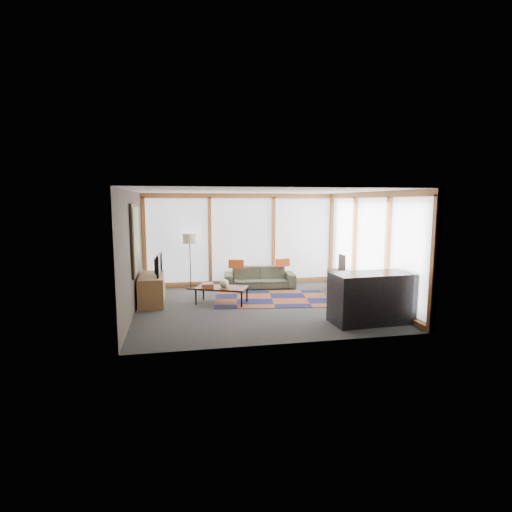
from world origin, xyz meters
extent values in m
plane|color=#2A2B28|center=(0.00, 0.00, 0.00)|extent=(5.50, 5.50, 0.00)
cube|color=#3D362E|center=(-2.75, 0.00, 1.30)|extent=(0.04, 5.00, 2.60)
cube|color=#3D362E|center=(0.00, -2.50, 1.30)|extent=(5.50, 0.04, 2.60)
cube|color=silver|center=(0.00, 0.00, 2.60)|extent=(5.50, 5.00, 0.04)
cube|color=white|center=(0.00, 2.47, 1.30)|extent=(5.30, 0.02, 2.35)
cube|color=white|center=(2.72, 0.00, 1.30)|extent=(0.02, 4.80, 2.35)
cube|color=black|center=(-2.71, 0.30, 1.55)|extent=(0.05, 1.35, 1.55)
cube|color=#C19019|center=(-2.69, 0.30, 1.55)|extent=(0.02, 1.20, 1.40)
cube|color=brown|center=(0.43, 0.58, 0.01)|extent=(2.97, 2.14, 0.01)
imported|color=#3D3F2E|center=(0.41, 1.95, 0.28)|extent=(2.01, 0.95, 0.57)
cube|color=#B14318|center=(-0.25, 1.93, 0.68)|extent=(0.44, 0.21, 0.23)
cube|color=#B14318|center=(1.08, 1.96, 0.68)|extent=(0.41, 0.21, 0.22)
cube|color=brown|center=(-1.15, 0.38, 0.44)|extent=(0.27, 0.33, 0.11)
ellipsoid|color=beige|center=(-0.77, 0.37, 0.48)|extent=(0.26, 0.26, 0.19)
ellipsoid|color=black|center=(2.45, -0.03, 0.59)|extent=(0.25, 0.25, 0.11)
ellipsoid|color=black|center=(2.41, 0.27, 0.58)|extent=(0.17, 0.17, 0.08)
cube|color=black|center=(2.51, 1.19, 0.75)|extent=(0.07, 0.32, 0.42)
cube|color=brown|center=(-2.42, 0.71, 0.34)|extent=(0.56, 1.34, 0.67)
imported|color=black|center=(-2.32, 0.69, 0.92)|extent=(0.17, 0.88, 0.50)
cube|color=black|center=(1.90, -1.66, 0.50)|extent=(1.60, 0.81, 0.99)
camera|label=1|loc=(-1.81, -8.72, 2.37)|focal=28.00mm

